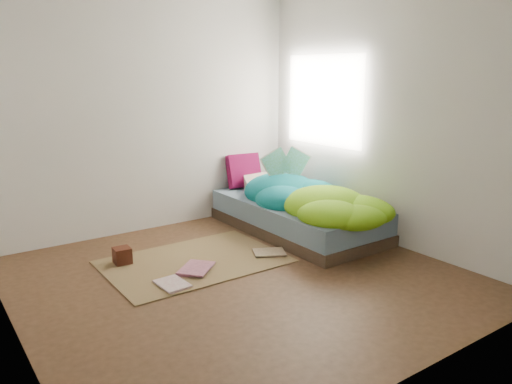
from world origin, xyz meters
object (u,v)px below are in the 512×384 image
Objects in this scene: bed at (297,216)px; wooden_box at (122,255)px; pillow_magenta at (244,171)px; open_book at (286,154)px; floor_book_a at (160,287)px; floor_book_b at (183,267)px.

wooden_box is at bearing 175.16° from bed.
pillow_magenta is (-0.09, 0.91, 0.37)m from bed.
open_book is at bearing -71.83° from pillow_magenta.
pillow_magenta reaches higher than wooden_box.
open_book is 1.56× the size of floor_book_a.
bed reaches higher than floor_book_b.
bed is 6.79× the size of floor_book_a.
open_book is at bearing 82.38° from bed.
bed is at bearing -76.55° from pillow_magenta.
bed is 1.97m from floor_book_a.
wooden_box is at bearing -150.07° from pillow_magenta.
bed is 5.92× the size of floor_book_b.
floor_book_a is 0.43m from floor_book_b.
floor_book_b is (-1.55, -0.28, -0.14)m from bed.
floor_book_a is (-1.80, -1.46, -0.52)m from pillow_magenta.
pillow_magenta is 2.04m from wooden_box.
bed is at bearing 13.72° from floor_book_a.
pillow_magenta reaches higher than bed.
wooden_box is 0.50× the size of floor_book_a.
open_book is at bearing 2.30° from wooden_box.
wooden_box is (-1.96, -0.08, -0.74)m from open_book.
wooden_box is 0.43× the size of floor_book_b.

